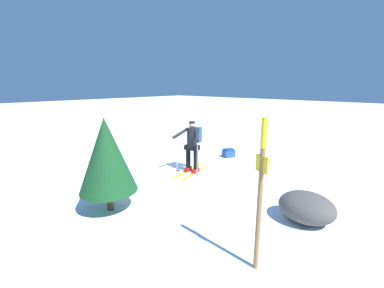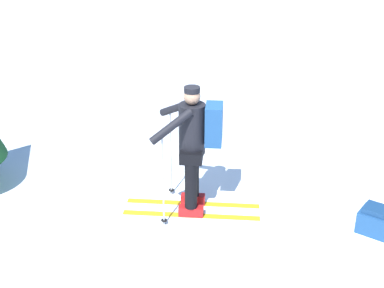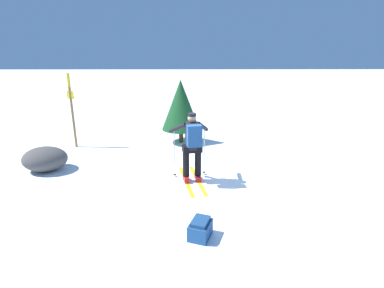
{
  "view_description": "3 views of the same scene",
  "coord_description": "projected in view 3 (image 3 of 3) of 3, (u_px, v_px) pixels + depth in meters",
  "views": [
    {
      "loc": [
        -5.28,
        5.51,
        2.69
      ],
      "look_at": [
        -0.15,
        -0.19,
        0.9
      ],
      "focal_mm": 24.0,
      "sensor_mm": 36.0,
      "label": 1
    },
    {
      "loc": [
        -5.6,
        -1.73,
        3.55
      ],
      "look_at": [
        -0.15,
        -0.19,
        0.9
      ],
      "focal_mm": 50.0,
      "sensor_mm": 36.0,
      "label": 2
    },
    {
      "loc": [
        -0.21,
        -6.58,
        2.93
      ],
      "look_at": [
        -0.15,
        -0.19,
        0.9
      ],
      "focal_mm": 28.0,
      "sensor_mm": 36.0,
      "label": 3
    }
  ],
  "objects": [
    {
      "name": "ground_plane",
      "position": [
        198.0,
        177.0,
        7.16
      ],
      "size": [
        80.0,
        80.0,
        0.0
      ],
      "primitive_type": "plane",
      "color": "white"
    },
    {
      "name": "skier",
      "position": [
        192.0,
        144.0,
        6.68
      ],
      "size": [
        0.95,
        1.71,
        1.6
      ],
      "color": "gold",
      "rests_on": "ground_plane"
    },
    {
      "name": "dropped_backpack",
      "position": [
        200.0,
        229.0,
        4.85
      ],
      "size": [
        0.44,
        0.5,
        0.32
      ],
      "color": "navy",
      "rests_on": "ground_plane"
    },
    {
      "name": "trail_marker",
      "position": [
        71.0,
        104.0,
        9.01
      ],
      "size": [
        0.23,
        0.12,
        2.27
      ],
      "color": "olive",
      "rests_on": "ground_plane"
    },
    {
      "name": "rock_boulder",
      "position": [
        45.0,
        159.0,
        7.52
      ],
      "size": [
        1.09,
        0.93,
        0.6
      ],
      "primitive_type": "ellipsoid",
      "color": "#474442",
      "rests_on": "ground_plane"
    },
    {
      "name": "pine_tree",
      "position": [
        181.0,
        105.0,
        9.51
      ],
      "size": [
        1.22,
        1.22,
        2.04
      ],
      "color": "#4C331E",
      "rests_on": "ground_plane"
    }
  ]
}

